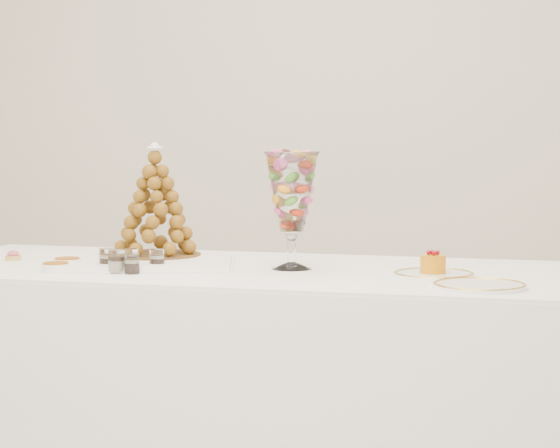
# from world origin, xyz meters

# --- Properties ---
(buffet_table) EXTENTS (2.25, 1.03, 0.83)m
(buffet_table) POSITION_xyz_m (-0.00, 0.18, 0.42)
(buffet_table) COLOR white
(buffet_table) RESTS_ON ground
(lace_tray) EXTENTS (0.64, 0.54, 0.02)m
(lace_tray) POSITION_xyz_m (-0.36, 0.19, 0.84)
(lace_tray) COLOR white
(lace_tray) RESTS_ON buffet_table
(macaron_vase) EXTENTS (0.17, 0.17, 0.37)m
(macaron_vase) POSITION_xyz_m (0.14, 0.18, 1.07)
(macaron_vase) COLOR white
(macaron_vase) RESTS_ON buffet_table
(cake_plate) EXTENTS (0.24, 0.24, 0.01)m
(cake_plate) POSITION_xyz_m (0.59, 0.08, 0.84)
(cake_plate) COLOR white
(cake_plate) RESTS_ON buffet_table
(spare_plate) EXTENTS (0.26, 0.26, 0.01)m
(spare_plate) POSITION_xyz_m (0.73, -0.13, 0.84)
(spare_plate) COLOR white
(spare_plate) RESTS_ON buffet_table
(pink_tart) EXTENTS (0.05, 0.05, 0.03)m
(pink_tart) POSITION_xyz_m (-0.83, 0.22, 0.85)
(pink_tart) COLOR tan
(pink_tart) RESTS_ON buffet_table
(verrine_a) EXTENTS (0.05, 0.05, 0.07)m
(verrine_a) POSITION_xyz_m (-0.44, 0.06, 0.87)
(verrine_a) COLOR white
(verrine_a) RESTS_ON buffet_table
(verrine_b) EXTENTS (0.07, 0.07, 0.07)m
(verrine_b) POSITION_xyz_m (-0.35, 0.02, 0.87)
(verrine_b) COLOR white
(verrine_b) RESTS_ON buffet_table
(verrine_c) EXTENTS (0.06, 0.06, 0.06)m
(verrine_c) POSITION_xyz_m (-0.28, 0.08, 0.87)
(verrine_c) COLOR white
(verrine_c) RESTS_ON buffet_table
(verrine_d) EXTENTS (0.06, 0.06, 0.07)m
(verrine_d) POSITION_xyz_m (-0.38, -0.02, 0.87)
(verrine_d) COLOR white
(verrine_d) RESTS_ON buffet_table
(verrine_e) EXTENTS (0.05, 0.05, 0.06)m
(verrine_e) POSITION_xyz_m (-0.32, -0.03, 0.87)
(verrine_e) COLOR white
(verrine_e) RESTS_ON buffet_table
(ramekin_back) EXTENTS (0.09, 0.09, 0.03)m
(ramekin_back) POSITION_xyz_m (-0.58, 0.08, 0.85)
(ramekin_back) COLOR white
(ramekin_back) RESTS_ON buffet_table
(ramekin_front) EXTENTS (0.09, 0.09, 0.03)m
(ramekin_front) POSITION_xyz_m (-0.57, -0.04, 0.85)
(ramekin_front) COLOR white
(ramekin_front) RESTS_ON buffet_table
(croquembouche) EXTENTS (0.30, 0.30, 0.38)m
(croquembouche) POSITION_xyz_m (-0.35, 0.30, 1.04)
(croquembouche) COLOR brown
(croquembouche) RESTS_ON lace_tray
(mousse_cake) EXTENTS (0.08, 0.08, 0.07)m
(mousse_cake) POSITION_xyz_m (0.59, 0.08, 0.87)
(mousse_cake) COLOR orange
(mousse_cake) RESTS_ON cake_plate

